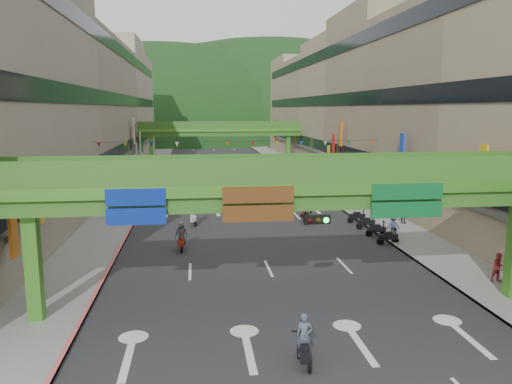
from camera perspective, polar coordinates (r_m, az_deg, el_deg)
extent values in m
plane|color=black|center=(18.32, 7.28, -20.47)|extent=(320.00, 320.00, 0.00)
cube|color=#28282B|center=(66.11, -3.36, 1.57)|extent=(18.00, 140.00, 0.02)
cube|color=gray|center=(66.34, -12.88, 1.43)|extent=(4.00, 140.00, 0.15)
cube|color=gray|center=(67.67, 5.98, 1.77)|extent=(4.00, 140.00, 0.15)
cube|color=#CC5959|center=(66.17, -11.25, 1.48)|extent=(0.20, 140.00, 0.18)
cube|color=gray|center=(67.27, 4.41, 1.76)|extent=(0.20, 140.00, 0.18)
cube|color=#9E937F|center=(67.04, -20.09, 9.26)|extent=(12.00, 95.00, 19.00)
cube|color=black|center=(66.14, -14.70, 4.93)|extent=(0.08, 90.25, 1.40)
cube|color=black|center=(65.96, -14.92, 10.13)|extent=(0.08, 90.25, 1.40)
cube|color=black|center=(66.33, -15.15, 15.31)|extent=(0.08, 90.25, 1.40)
cube|color=gray|center=(69.30, 12.67, 9.59)|extent=(12.00, 95.00, 19.00)
cube|color=black|center=(67.71, 7.66, 5.26)|extent=(0.08, 90.25, 1.40)
cube|color=black|center=(67.54, 7.77, 10.34)|extent=(0.08, 90.25, 1.40)
cube|color=black|center=(67.90, 7.89, 15.41)|extent=(0.08, 90.25, 1.40)
cube|color=#4C9E2D|center=(22.00, 3.78, 0.65)|extent=(28.00, 2.20, 0.50)
cube|color=#387223|center=(22.10, 3.76, -0.89)|extent=(28.00, 1.76, 0.70)
cube|color=#4C9E2D|center=(23.44, -24.08, -8.03)|extent=(0.60, 0.60, 4.80)
cube|color=#387223|center=(20.87, 4.33, 2.38)|extent=(28.00, 0.12, 1.10)
cube|color=#387223|center=(22.90, 3.32, 3.03)|extent=(28.00, 0.12, 1.10)
cube|color=navy|center=(20.80, -13.55, -1.79)|extent=(2.40, 0.12, 1.50)
cube|color=#593314|center=(20.82, 0.25, -1.51)|extent=(3.00, 0.12, 1.50)
cube|color=#0C5926|center=(22.56, 16.87, -1.07)|extent=(3.20, 0.12, 1.50)
cube|color=black|center=(21.26, 7.01, -3.14)|extent=(1.10, 0.28, 0.35)
cube|color=#4C9E2D|center=(80.53, -4.08, 7.09)|extent=(28.00, 2.20, 0.50)
cube|color=#387223|center=(80.55, -4.07, 6.66)|extent=(28.00, 1.76, 0.70)
cube|color=#4C9E2D|center=(80.93, -11.87, 4.54)|extent=(0.60, 0.60, 4.80)
cube|color=#4C9E2D|center=(82.03, 3.67, 4.79)|extent=(0.60, 0.60, 4.80)
cube|color=#387223|center=(79.46, -4.05, 7.63)|extent=(28.00, 0.12, 1.10)
cube|color=#387223|center=(81.53, -4.12, 7.68)|extent=(28.00, 0.12, 1.10)
ellipsoid|color=#1C4419|center=(175.93, -10.56, 6.38)|extent=(168.00, 140.00, 112.00)
ellipsoid|color=#1C4419|center=(197.71, 1.53, 6.87)|extent=(208.00, 176.00, 128.00)
cylinder|color=black|center=(45.63, -1.83, 5.83)|extent=(26.00, 0.03, 0.03)
cone|color=red|center=(46.24, -17.51, 5.13)|extent=(0.36, 0.36, 0.40)
cone|color=gold|center=(45.88, -14.71, 5.23)|extent=(0.36, 0.36, 0.40)
cone|color=#193FB2|center=(45.63, -11.87, 5.32)|extent=(0.36, 0.36, 0.40)
cone|color=silver|center=(45.49, -9.01, 5.39)|extent=(0.36, 0.36, 0.40)
cone|color=#198C33|center=(45.47, -6.13, 5.45)|extent=(0.36, 0.36, 0.40)
cone|color=orange|center=(45.56, -3.26, 5.50)|extent=(0.36, 0.36, 0.40)
cone|color=red|center=(45.76, -0.41, 5.53)|extent=(0.36, 0.36, 0.40)
cone|color=gold|center=(46.07, 2.42, 5.55)|extent=(0.36, 0.36, 0.40)
cone|color=#193FB2|center=(46.50, 5.19, 5.55)|extent=(0.36, 0.36, 0.40)
cone|color=silver|center=(47.02, 7.92, 5.55)|extent=(0.36, 0.36, 0.40)
cone|color=#198C33|center=(47.66, 10.57, 5.53)|extent=(0.36, 0.36, 0.40)
cone|color=orange|center=(48.39, 13.15, 5.50)|extent=(0.36, 0.36, 0.40)
cube|color=black|center=(18.84, 5.52, -17.63)|extent=(0.53, 1.34, 0.35)
cube|color=black|center=(18.73, 5.53, -16.95)|extent=(0.38, 0.59, 0.18)
cube|color=black|center=(19.08, 4.94, -15.58)|extent=(0.55, 0.14, 0.06)
cylinder|color=black|center=(19.43, 4.90, -17.72)|extent=(0.17, 0.51, 0.50)
cylinder|color=black|center=(18.53, 6.14, -19.19)|extent=(0.17, 0.51, 0.50)
imported|color=#3D4B5A|center=(18.58, 5.55, -15.99)|extent=(0.63, 0.46, 1.59)
cube|color=black|center=(40.31, 5.71, -2.82)|extent=(0.66, 1.35, 0.35)
cube|color=black|center=(40.25, 5.72, -2.48)|extent=(0.43, 0.61, 0.18)
cube|color=black|center=(40.74, 5.74, -1.97)|extent=(0.55, 0.19, 0.06)
cylinder|color=black|center=(40.91, 5.72, -3.07)|extent=(0.22, 0.51, 0.50)
cylinder|color=black|center=(39.84, 5.68, -3.41)|extent=(0.22, 0.51, 0.50)
imported|color=maroon|center=(40.18, 5.72, -1.96)|extent=(0.93, 0.80, 1.65)
cube|color=gray|center=(39.78, -7.01, -3.02)|extent=(0.48, 1.33, 0.35)
cube|color=gray|center=(39.72, -7.02, -2.66)|extent=(0.35, 0.58, 0.18)
cube|color=gray|center=(40.21, -7.11, -2.15)|extent=(0.55, 0.11, 0.06)
cylinder|color=black|center=(40.38, -7.08, -3.27)|extent=(0.15, 0.51, 0.50)
cylinder|color=black|center=(39.31, -6.93, -3.61)|extent=(0.15, 0.51, 0.50)
imported|color=#232831|center=(39.64, -7.03, -2.11)|extent=(1.03, 0.51, 1.69)
cube|color=maroon|center=(32.86, -8.50, -5.73)|extent=(0.40, 1.31, 0.35)
cube|color=maroon|center=(32.80, -8.51, -5.31)|extent=(0.32, 0.56, 0.18)
cube|color=maroon|center=(33.27, -8.54, -4.65)|extent=(0.55, 0.08, 0.06)
cylinder|color=black|center=(33.47, -8.50, -5.98)|extent=(0.12, 0.50, 0.50)
cylinder|color=black|center=(32.41, -8.47, -6.49)|extent=(0.12, 0.50, 0.50)
imported|color=#38383F|center=(32.71, -8.53, -4.71)|extent=(0.81, 0.54, 1.61)
cube|color=black|center=(35.09, 14.85, -4.96)|extent=(1.32, 0.46, 0.35)
cube|color=black|center=(35.03, 14.86, -4.57)|extent=(0.57, 0.35, 0.18)
cube|color=black|center=(35.22, 15.68, -4.11)|extent=(0.11, 0.55, 0.06)
cylinder|color=black|center=(35.41, 15.63, -5.37)|extent=(0.51, 0.14, 0.50)
cylinder|color=black|center=(34.93, 14.02, -5.51)|extent=(0.51, 0.14, 0.50)
cube|color=black|center=(37.08, 13.59, -4.14)|extent=(1.32, 0.46, 0.35)
cube|color=black|center=(37.03, 13.61, -3.76)|extent=(0.57, 0.35, 0.18)
cube|color=black|center=(37.21, 14.39, -3.33)|extent=(0.11, 0.55, 0.06)
cylinder|color=black|center=(37.39, 14.34, -4.53)|extent=(0.51, 0.14, 0.50)
cylinder|color=black|center=(36.92, 12.80, -4.64)|extent=(0.51, 0.14, 0.50)
cube|color=black|center=(39.09, 12.47, -3.39)|extent=(1.32, 0.46, 0.35)
cube|color=black|center=(39.04, 12.48, -3.04)|extent=(0.57, 0.35, 0.18)
cube|color=black|center=(39.21, 13.23, -2.63)|extent=(0.11, 0.55, 0.06)
cylinder|color=black|center=(39.39, 13.19, -3.77)|extent=(0.51, 0.14, 0.50)
cylinder|color=black|center=(38.94, 11.72, -3.87)|extent=(0.51, 0.14, 0.50)
cube|color=black|center=(41.12, 11.46, -2.72)|extent=(1.32, 0.46, 0.35)
cube|color=black|center=(41.07, 11.47, -2.38)|extent=(0.57, 0.35, 0.18)
cube|color=black|center=(41.24, 12.19, -2.00)|extent=(0.11, 0.55, 0.06)
cylinder|color=black|center=(41.40, 12.15, -3.09)|extent=(0.51, 0.14, 0.50)
cylinder|color=black|center=(40.97, 10.74, -3.17)|extent=(0.51, 0.14, 0.50)
imported|color=#A8A7AF|center=(55.47, -6.04, 0.69)|extent=(1.88, 4.19, 1.33)
imported|color=yellow|center=(63.38, -0.32, 1.88)|extent=(1.90, 4.26, 1.42)
imported|color=#CA333D|center=(29.33, 25.98, -8.04)|extent=(0.76, 0.60, 1.54)
imported|color=black|center=(41.18, 16.50, -2.57)|extent=(0.93, 0.39, 1.58)
imported|color=#2D3750|center=(36.88, 15.38, -3.97)|extent=(0.70, 0.45, 1.50)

